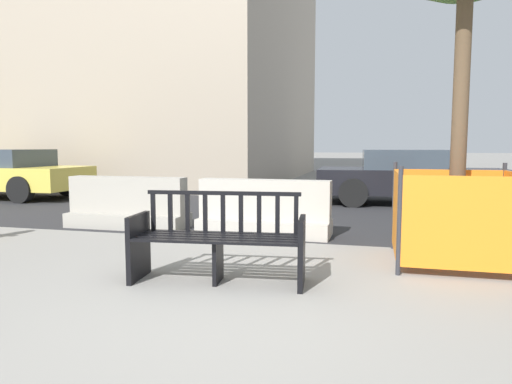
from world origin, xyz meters
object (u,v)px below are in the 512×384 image
Objects in this scene: construction_fence at (456,214)px; jersey_barrier_left at (128,207)px; street_bench at (218,242)px; car_taxi_near at (0,173)px; car_sedan_mid at (410,177)px; jersey_barrier_centre at (264,213)px.

jersey_barrier_left is at bearing 166.19° from construction_fence.
construction_fence is (2.38, 1.32, 0.17)m from street_bench.
car_taxi_near is at bearing 150.34° from jersey_barrier_left.
construction_fence is at bearing -89.03° from car_sedan_mid.
street_bench is at bearing -108.32° from car_sedan_mid.
jersey_barrier_centre is at bearing 155.71° from construction_fence.
jersey_barrier_centre is 1.51× the size of construction_fence.
car_taxi_near is 1.06× the size of car_sedan_mid.
car_sedan_mid is (2.40, 4.45, 0.30)m from jersey_barrier_centre.
street_bench is 0.87× the size of jersey_barrier_left.
jersey_barrier_left is (-2.45, 2.51, -0.06)m from street_bench.
car_taxi_near reaches higher than car_sedan_mid.
jersey_barrier_centre is 1.01× the size of jersey_barrier_left.
street_bench is at bearing -45.66° from jersey_barrier_left.
jersey_barrier_centre is 0.47× the size of car_sedan_mid.
jersey_barrier_centre is at bearing -118.40° from car_sedan_mid.
car_taxi_near is at bearing 157.80° from jersey_barrier_centre.
jersey_barrier_centre is at bearing -22.20° from car_taxi_near.
car_sedan_mid reaches higher than jersey_barrier_centre.
jersey_barrier_centre is 8.49m from car_taxi_near.
car_taxi_near is at bearing -173.10° from car_sedan_mid.
jersey_barrier_left is 0.44× the size of car_taxi_near.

